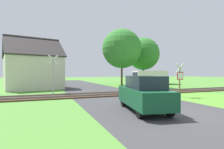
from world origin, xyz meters
The scene contains 10 objects.
ground_plane centered at (0.00, 0.00, 0.00)m, with size 160.00×160.00×0.00m, color #4C8433.
road_asphalt centered at (0.00, 2.00, 0.00)m, with size 7.10×80.00×0.01m, color #38383A.
rail_track centered at (0.00, 7.51, 0.06)m, with size 60.00×2.60×0.22m.
stop_sign_near centered at (4.62, 4.10, 1.58)m, with size 0.88×0.15×2.75m.
crossing_sign_far centered at (-4.77, 9.41, 2.06)m, with size 0.88×0.13×3.57m.
house centered at (-6.83, 16.92, 2.17)m, with size 7.69×7.94×6.44m.
tree_far centered at (11.84, 21.49, 5.57)m, with size 6.04×6.04×8.60m.
tree_right centered at (6.14, 18.69, 5.88)m, with size 6.31×6.31×9.05m.
mail_truck centered at (7.14, 12.48, 1.24)m, with size 5.01×2.16×2.24m.
parked_car centered at (-0.81, 0.69, 0.89)m, with size 2.32×4.23×1.78m.
Camera 1 is at (-5.49, -6.94, 1.91)m, focal length 28.00 mm.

